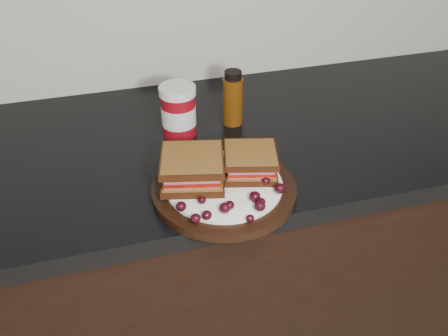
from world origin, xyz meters
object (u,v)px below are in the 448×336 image
at_px(oil_bottle, 233,98).
at_px(condiment_jar, 178,111).
at_px(plate, 224,189).
at_px(sandwich_left, 192,169).

bearing_deg(oil_bottle, condiment_jar, -172.33).
bearing_deg(oil_bottle, plate, -110.07).
xyz_separation_m(sandwich_left, oil_bottle, (0.15, 0.23, 0.01)).
bearing_deg(condiment_jar, oil_bottle, 7.67).
distance_m(plate, oil_bottle, 0.28).
bearing_deg(plate, sandwich_left, 154.18).
xyz_separation_m(plate, sandwich_left, (-0.06, 0.03, 0.04)).
bearing_deg(sandwich_left, plate, -12.60).
height_order(plate, sandwich_left, sandwich_left).
height_order(plate, oil_bottle, oil_bottle).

